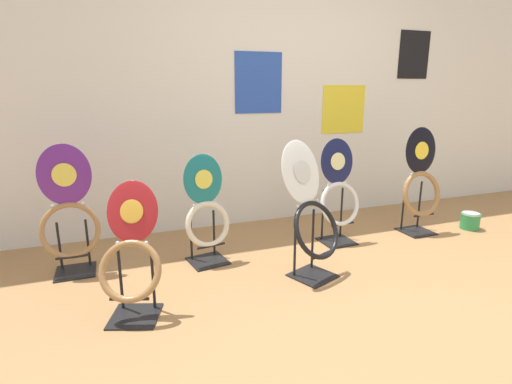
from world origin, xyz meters
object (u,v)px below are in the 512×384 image
Objects in this scene: toilet_seat_display_crimson_swirl at (131,258)px; toilet_seat_display_teal_sax at (206,213)px; toilet_seat_display_jazz_black at (421,186)px; paint_can at (470,220)px; toilet_seat_display_white_plain at (310,212)px; toilet_seat_display_navy_moon at (338,194)px; toilet_seat_display_purple_note at (69,215)px.

toilet_seat_display_teal_sax reaches higher than toilet_seat_display_crimson_swirl.
paint_can is at bearing -10.37° from toilet_seat_display_jazz_black.
toilet_seat_display_navy_moon is (0.53, 0.50, -0.04)m from toilet_seat_display_white_plain.
toilet_seat_display_white_plain reaches higher than toilet_seat_display_teal_sax.
toilet_seat_display_purple_note is 5.39× the size of paint_can.
toilet_seat_display_white_plain is 1.15× the size of toilet_seat_display_teal_sax.
toilet_seat_display_jazz_black reaches higher than toilet_seat_display_navy_moon.
toilet_seat_display_jazz_black reaches higher than toilet_seat_display_teal_sax.
toilet_seat_display_jazz_black is at bearing 12.35° from toilet_seat_display_crimson_swirl.
toilet_seat_display_jazz_black is at bearing 169.63° from paint_can.
toilet_seat_display_jazz_black is at bearing -3.49° from toilet_seat_display_navy_moon.
toilet_seat_display_crimson_swirl reaches higher than paint_can.
toilet_seat_display_jazz_black is 1.16× the size of toilet_seat_display_teal_sax.
paint_can is at bearing -3.02° from toilet_seat_display_teal_sax.
paint_can is (1.93, 0.34, -0.39)m from toilet_seat_display_white_plain.
toilet_seat_display_crimson_swirl is 0.82× the size of toilet_seat_display_jazz_black.
toilet_seat_display_navy_moon is at bearing 176.51° from toilet_seat_display_jazz_black.
toilet_seat_display_navy_moon is at bearing 0.86° from toilet_seat_display_teal_sax.
toilet_seat_display_purple_note reaches higher than toilet_seat_display_teal_sax.
toilet_seat_display_white_plain reaches higher than paint_can.
toilet_seat_display_purple_note is at bearing 175.34° from paint_can.
toilet_seat_display_purple_note is at bearing 158.57° from toilet_seat_display_white_plain.
toilet_seat_display_crimson_swirl is at bearing -63.31° from toilet_seat_display_purple_note.
toilet_seat_display_white_plain is at bearing -137.17° from toilet_seat_display_navy_moon.
toilet_seat_display_purple_note reaches higher than toilet_seat_display_navy_moon.
toilet_seat_display_navy_moon is at bearing -3.62° from toilet_seat_display_purple_note.
toilet_seat_display_navy_moon reaches higher than paint_can.
toilet_seat_display_navy_moon is at bearing 42.83° from toilet_seat_display_white_plain.
toilet_seat_display_white_plain reaches higher than toilet_seat_display_purple_note.
toilet_seat_display_jazz_black is 0.84m from toilet_seat_display_navy_moon.
toilet_seat_display_purple_note is 3.57m from paint_can.
toilet_seat_display_navy_moon is (1.76, 0.62, 0.07)m from toilet_seat_display_crimson_swirl.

